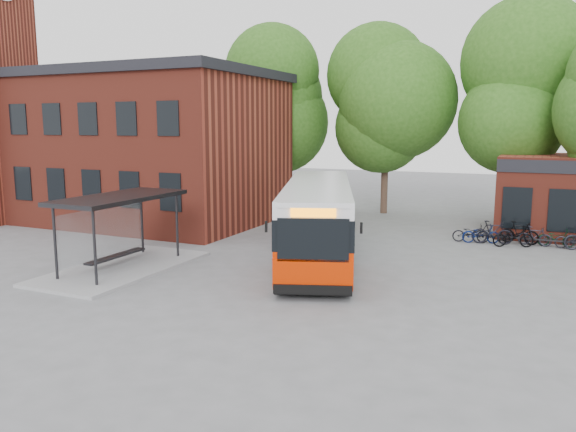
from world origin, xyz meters
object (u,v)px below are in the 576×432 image
at_px(bicycle_2, 481,234).
at_px(bicycle_5, 535,236).
at_px(bus_shelter, 121,232).
at_px(bicycle_6, 556,238).
at_px(bicycle_4, 513,237).
at_px(bicycle_3, 519,233).
at_px(bicycle_extra_0, 575,239).
at_px(bicycle_1, 492,232).
at_px(bicycle_0, 471,233).
at_px(city_bus, 318,220).

relative_size(bicycle_2, bicycle_5, 1.15).
distance_m(bicycle_2, bicycle_5, 2.37).
height_order(bus_shelter, bicycle_6, bus_shelter).
distance_m(bicycle_2, bicycle_4, 1.47).
relative_size(bicycle_3, bicycle_extra_0, 1.06).
distance_m(bicycle_1, bicycle_5, 1.87).
bearing_deg(bicycle_2, bicycle_extra_0, -99.85).
xyz_separation_m(bicycle_0, bicycle_5, (2.78, 0.41, 0.00)).
distance_m(bicycle_1, bicycle_2, 0.52).
bearing_deg(bus_shelter, city_bus, 39.64).
bearing_deg(bicycle_2, bus_shelter, 116.34).
height_order(bicycle_4, bicycle_extra_0, bicycle_4).
height_order(bicycle_1, bicycle_6, bicycle_1).
height_order(bicycle_0, bicycle_5, bicycle_5).
distance_m(bus_shelter, bicycle_1, 16.61).
bearing_deg(bicycle_4, bicycle_5, -69.75).
bearing_deg(bicycle_0, bicycle_3, -86.23).
bearing_deg(bicycle_extra_0, bicycle_3, 79.17).
xyz_separation_m(bicycle_3, bicycle_4, (-0.22, -0.86, -0.05)).
distance_m(bicycle_5, bicycle_6, 0.90).
relative_size(bicycle_4, bicycle_5, 1.23).
height_order(city_bus, bicycle_2, city_bus).
height_order(bicycle_5, bicycle_extra_0, bicycle_5).
relative_size(city_bus, bicycle_5, 8.43).
xyz_separation_m(city_bus, bicycle_5, (8.29, 6.22, -1.13)).
bearing_deg(bicycle_4, bicycle_2, 58.03).
distance_m(bicycle_3, bicycle_5, 0.69).
bearing_deg(city_bus, bicycle_1, 22.00).
distance_m(bicycle_0, bicycle_2, 0.45).
distance_m(bicycle_3, bicycle_4, 0.89).
xyz_separation_m(bicycle_4, bicycle_5, (0.90, 0.75, -0.03)).
relative_size(bicycle_1, bicycle_extra_0, 1.11).
bearing_deg(bicycle_5, bicycle_extra_0, -87.95).
height_order(bicycle_1, bicycle_extra_0, bicycle_1).
distance_m(city_bus, bicycle_1, 8.75).
bearing_deg(city_bus, bus_shelter, -160.22).
relative_size(bicycle_0, bicycle_6, 1.05).
bearing_deg(bicycle_6, bicycle_4, 113.87).
bearing_deg(bicycle_extra_0, bicycle_2, 88.50).
bearing_deg(bicycle_2, bicycle_0, 71.04).
relative_size(bicycle_1, bicycle_2, 1.08).
bearing_deg(bicycle_2, bicycle_1, -104.51).
height_order(city_bus, bicycle_0, city_bus).
bearing_deg(city_bus, bicycle_4, 16.64).
distance_m(bicycle_0, bicycle_extra_0, 4.44).
height_order(bicycle_5, bicycle_6, bicycle_5).
distance_m(bicycle_3, bicycle_6, 1.56).
height_order(city_bus, bicycle_6, city_bus).
distance_m(bicycle_0, bicycle_3, 2.17).
bearing_deg(bicycle_extra_0, bicycle_6, 69.34).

